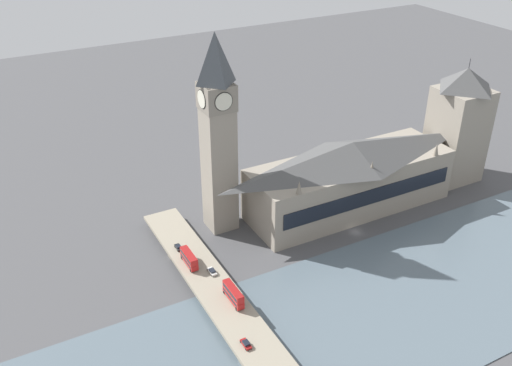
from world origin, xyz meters
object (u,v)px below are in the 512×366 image
clock_tower (218,131)px  double_decker_bus_mid (233,294)px  car_northbound_mid (212,271)px  victoria_tower (458,125)px  car_northbound_tail (178,247)px  road_bridge (258,350)px  car_northbound_lead (246,344)px  double_decker_bus_rear (189,258)px  parliament_hall (350,176)px

clock_tower → double_decker_bus_mid: clock_tower is taller
clock_tower → car_northbound_mid: 49.66m
victoria_tower → double_decker_bus_mid: bearing=105.2°
victoria_tower → car_northbound_tail: size_ratio=13.79×
road_bridge → car_northbound_mid: bearing=-3.7°
clock_tower → car_northbound_lead: clock_tower is taller
double_decker_bus_rear → car_northbound_mid: bearing=-148.4°
double_decker_bus_rear → parliament_hall: bearing=-82.2°
clock_tower → road_bridge: 79.03m
road_bridge → parliament_hall: bearing=-52.4°
road_bridge → double_decker_bus_mid: 21.40m
victoria_tower → double_decker_bus_rear: size_ratio=5.37×
road_bridge → car_northbound_lead: (2.32, 2.73, 1.52)m
clock_tower → road_bridge: bearing=163.5°
victoria_tower → road_bridge: size_ratio=0.33×
double_decker_bus_mid → car_northbound_mid: (15.86, 0.11, -2.13)m
double_decker_bus_mid → double_decker_bus_rear: (23.74, 4.97, -0.21)m
double_decker_bus_mid → car_northbound_tail: bearing=8.4°
victoria_tower → car_northbound_lead: victoria_tower is taller
double_decker_bus_mid → road_bridge: bearing=173.2°
parliament_hall → car_northbound_mid: parliament_hall is taller
double_decker_bus_rear → car_northbound_tail: bearing=0.1°
victoria_tower → car_northbound_mid: 127.70m
road_bridge → car_northbound_mid: car_northbound_mid is taller
road_bridge → car_northbound_lead: car_northbound_lead is taller
road_bridge → car_northbound_tail: (54.77, 2.49, 1.53)m
car_northbound_lead → car_northbound_tail: (52.45, -0.24, 0.00)m
double_decker_bus_rear → car_northbound_mid: size_ratio=2.27×
double_decker_bus_mid → car_northbound_mid: 16.00m
double_decker_bus_mid → parliament_hall: bearing=-63.8°
car_northbound_tail → victoria_tower: bearing=-90.0°
parliament_hall → car_northbound_mid: 71.74m
parliament_hall → road_bridge: 90.50m
clock_tower → car_northbound_mid: clock_tower is taller
victoria_tower → car_northbound_tail: victoria_tower is taller
car_northbound_tail → road_bridge: bearing=-177.4°
victoria_tower → car_northbound_tail: bearing=90.0°
road_bridge → clock_tower: bearing=-16.5°
car_northbound_lead → double_decker_bus_mid: bearing=-15.7°
parliament_hall → double_decker_bus_mid: size_ratio=7.91×
clock_tower → victoria_tower: size_ratio=1.39×
car_northbound_lead → car_northbound_tail: car_northbound_lead is taller
parliament_hall → car_northbound_lead: parliament_hall is taller
car_northbound_mid → car_northbound_tail: size_ratio=1.13×
victoria_tower → double_decker_bus_mid: 130.46m
road_bridge → car_northbound_tail: car_northbound_tail is taller
double_decker_bus_mid → car_northbound_lead: bearing=164.3°
car_northbound_mid → car_northbound_tail: bearing=15.2°
victoria_tower → car_northbound_mid: (-18.04, 124.78, -20.28)m
victoria_tower → road_bridge: (-54.84, 127.17, -21.77)m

